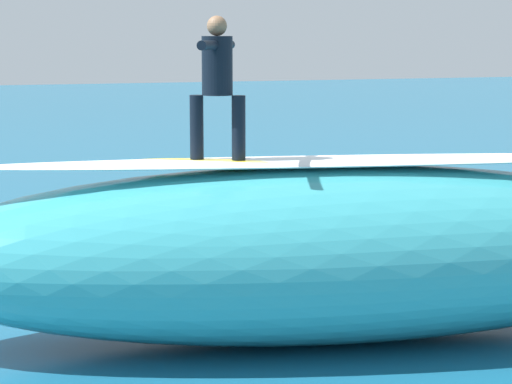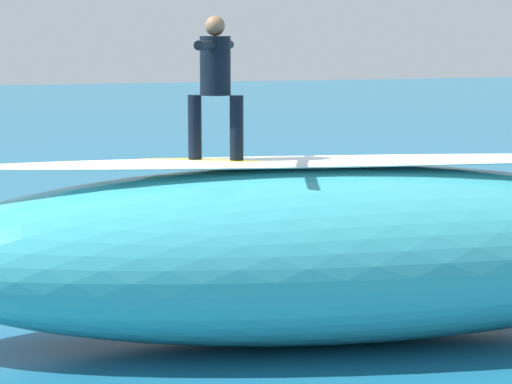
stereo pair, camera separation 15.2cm
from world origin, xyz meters
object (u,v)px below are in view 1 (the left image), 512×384
(surfer_riding, at_px, (217,77))
(surfboard_riding, at_px, (218,163))
(surfer_paddling, at_px, (294,258))
(surfboard_paddling, at_px, (285,270))

(surfer_riding, bearing_deg, surfboard_riding, -58.60)
(surfer_riding, distance_m, surfer_paddling, 4.27)
(surfer_paddling, bearing_deg, surfboard_riding, 94.26)
(surfer_riding, xyz_separation_m, surfer_paddling, (-2.04, -2.66, -2.65))
(surfer_riding, relative_size, surfer_paddling, 1.00)
(surfer_paddling, bearing_deg, surfboard_paddling, -0.00)
(surfboard_paddling, distance_m, surfer_paddling, 0.23)
(surfboard_paddling, xyz_separation_m, surfer_paddling, (-0.10, 0.09, 0.18))
(surfboard_riding, bearing_deg, surfer_riding, 121.40)
(surfboard_paddling, relative_size, surfer_paddling, 1.55)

